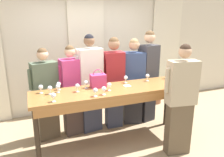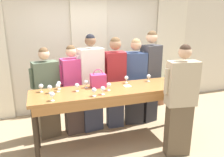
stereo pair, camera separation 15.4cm
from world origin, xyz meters
TOP-DOWN VIEW (x-y plane):
  - ground_plane at (0.00, 0.00)m, footprint 18.00×18.00m
  - wall_back at (0.00, 1.71)m, footprint 12.00×0.06m
  - curtain_panel_center at (0.00, 1.64)m, footprint 0.80×0.03m
  - curtain_panel_right at (2.11, 1.64)m, footprint 0.80×0.03m
  - tasting_bar at (0.00, -0.03)m, footprint 2.63×0.68m
  - wine_bottle at (1.20, 0.20)m, footprint 0.09×0.09m
  - handbag at (-0.21, 0.16)m, footprint 0.25×0.16m
  - wine_glass_front_left at (-0.98, -0.24)m, footprint 0.07×0.07m
  - wine_glass_front_mid at (-1.11, 0.19)m, footprint 0.07×0.07m
  - wine_glass_front_right at (-0.38, -0.25)m, footprint 0.07×0.07m
  - wine_glass_center_left at (-0.24, -0.22)m, footprint 0.07×0.07m
  - wine_glass_center_mid at (-0.41, 0.18)m, footprint 0.07×0.07m
  - wine_glass_center_right at (0.32, 0.22)m, footprint 0.07×0.07m
  - wine_glass_back_left at (-0.99, 0.09)m, footprint 0.07×0.07m
  - wine_glass_back_mid at (-0.10, -0.07)m, footprint 0.07×0.07m
  - wine_glass_back_right at (0.74, 0.19)m, footprint 0.07×0.07m
  - wine_glass_near_host at (-0.84, 0.25)m, footprint 0.07×0.07m
  - wine_glass_by_bottle at (-0.87, 0.12)m, footprint 0.07×0.07m
  - wine_glass_by_handbag at (-0.58, 0.05)m, footprint 0.07×0.07m
  - napkin at (0.27, 0.05)m, footprint 0.11×0.11m
  - guest_olive_jacket at (-1.03, 0.59)m, footprint 0.54×0.32m
  - guest_pink_top at (-0.57, 0.59)m, footprint 0.49×0.32m
  - guest_cream_sweater at (-0.23, 0.59)m, footprint 0.55×0.31m
  - guest_striped_shirt at (0.24, 0.59)m, footprint 0.48×0.29m
  - guest_navy_coat at (0.66, 0.59)m, footprint 0.54×0.36m
  - guest_beige_cap at (0.99, 0.59)m, footprint 0.46×0.35m
  - host_pouring at (0.86, -0.62)m, footprint 0.56×0.28m
  - potted_plant at (1.70, 1.34)m, footprint 0.33×0.33m

SIDE VIEW (x-z plane):
  - ground_plane at x=0.00m, z-range 0.00..0.00m
  - potted_plant at x=1.70m, z-range 0.03..0.72m
  - guest_olive_jacket at x=-1.03m, z-range 0.01..1.65m
  - guest_pink_top at x=-0.57m, z-range 0.01..1.67m
  - guest_navy_coat at x=0.66m, z-range 0.01..1.75m
  - tasting_bar at x=0.00m, z-range 0.39..1.39m
  - host_pouring at x=0.86m, z-range 0.02..1.77m
  - guest_striped_shirt at x=0.24m, z-range 0.03..1.81m
  - guest_cream_sweater at x=-0.23m, z-range 0.01..1.85m
  - guest_beige_cap at x=0.99m, z-range 0.04..1.91m
  - napkin at x=0.27m, z-range 1.00..1.01m
  - wine_glass_center_left at x=-0.24m, z-range 1.03..1.16m
  - wine_glass_center_mid at x=-0.41m, z-range 1.03..1.16m
  - wine_glass_back_mid at x=-0.10m, z-range 1.03..1.16m
  - wine_glass_front_left at x=-0.98m, z-range 1.03..1.16m
  - wine_glass_front_mid at x=-1.11m, z-range 1.03..1.16m
  - wine_glass_front_right at x=-0.38m, z-range 1.03..1.16m
  - wine_glass_center_right at x=0.32m, z-range 1.03..1.16m
  - wine_glass_back_left at x=-0.99m, z-range 1.03..1.16m
  - wine_glass_back_right at x=0.74m, z-range 1.03..1.16m
  - wine_glass_near_host at x=-0.84m, z-range 1.03..1.16m
  - wine_glass_by_bottle at x=-0.87m, z-range 1.03..1.16m
  - wine_glass_by_handbag at x=-0.58m, z-range 1.03..1.16m
  - handbag at x=-0.21m, z-range 0.96..1.27m
  - wine_bottle at x=1.20m, z-range 0.95..1.29m
  - curtain_panel_center at x=0.00m, z-range 0.00..2.69m
  - curtain_panel_right at x=2.11m, z-range 0.00..2.69m
  - wall_back at x=0.00m, z-range 0.00..2.80m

